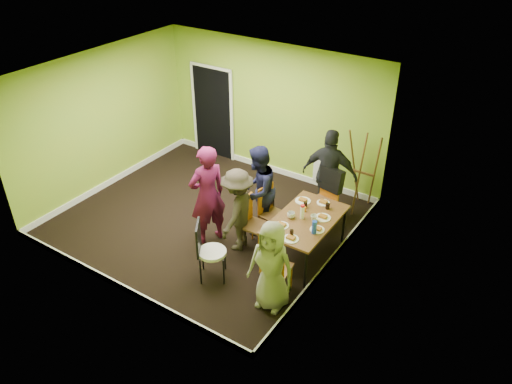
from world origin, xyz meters
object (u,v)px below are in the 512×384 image
chair_back_end (329,185)px  person_back_end (330,174)px  chair_left_near (251,220)px  person_left_near (238,210)px  orange_bottle (305,209)px  chair_front_end (275,267)px  person_front_end (272,266)px  thermos (302,212)px  chair_bentwood (207,248)px  dining_table (306,221)px  person_left_far (258,190)px  person_standing (207,195)px  easel (363,171)px  chair_left_far (270,209)px  blue_bottle (314,227)px

chair_back_end → person_back_end: bearing=-52.0°
chair_left_near → person_left_near: (-0.18, -0.14, 0.21)m
orange_bottle → person_left_near: person_left_near is taller
chair_front_end → orange_bottle: size_ratio=12.11×
chair_front_end → person_front_end: size_ratio=0.68×
thermos → person_front_end: bearing=-81.2°
chair_left_near → chair_back_end: bearing=150.3°
chair_bentwood → thermos: (0.95, 1.27, 0.30)m
dining_table → person_left_far: (-1.05, 0.21, 0.13)m
chair_front_end → person_standing: bearing=153.2°
person_standing → person_left_near: 0.57m
person_back_end → person_front_end: (0.37, -2.61, -0.14)m
orange_bottle → person_back_end: person_back_end is taller
chair_bentwood → person_back_end: 2.75m
thermos → person_back_end: person_back_end is taller
chair_bentwood → easel: (1.20, 3.17, 0.23)m
chair_back_end → person_left_far: person_left_far is taller
person_back_end → person_front_end: bearing=87.6°
chair_bentwood → person_back_end: bearing=130.6°
thermos → person_back_end: size_ratio=0.13×
chair_left_far → easel: 1.97m
chair_back_end → easel: 0.82m
chair_back_end → person_left_near: 1.78m
orange_bottle → blue_bottle: bearing=-48.7°
person_front_end → easel: bearing=84.9°
thermos → person_standing: 1.62m
chair_left_far → chair_back_end: size_ratio=0.90×
chair_bentwood → person_left_far: (-0.04, 1.50, 0.26)m
chair_left_near → person_back_end: person_back_end is taller
chair_front_end → person_front_end: bearing=-80.6°
blue_bottle → person_front_end: person_front_end is taller
blue_bottle → person_left_near: (-1.36, -0.11, -0.12)m
orange_bottle → person_left_far: size_ratio=0.05×
chair_back_end → person_standing: (-1.47, -1.62, 0.14)m
chair_front_end → thermos: (-0.14, 1.06, 0.31)m
dining_table → person_left_near: size_ratio=1.01×
easel → chair_left_near: bearing=-116.6°
orange_bottle → person_left_far: (-0.94, 0.03, 0.03)m
chair_front_end → orange_bottle: chair_front_end is taller
blue_bottle → person_back_end: size_ratio=0.13×
dining_table → chair_back_end: chair_back_end is taller
orange_bottle → easel: bearing=80.1°
blue_bottle → orange_bottle: 0.62m
chair_left_far → person_standing: size_ratio=0.54×
person_standing → chair_bentwood: bearing=61.2°
person_back_end → blue_bottle: bearing=97.6°
chair_front_end → chair_back_end: bearing=87.9°
chair_left_near → person_left_far: (-0.17, 0.46, 0.28)m
chair_left_far → person_front_end: (0.92, -1.46, 0.18)m
chair_back_end → dining_table: bearing=108.0°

